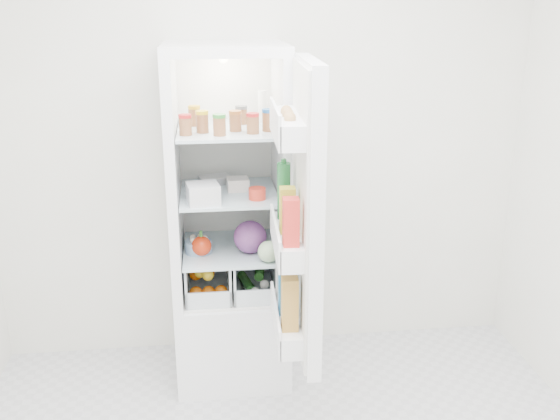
{
  "coord_description": "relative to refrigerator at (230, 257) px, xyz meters",
  "views": [
    {
      "loc": [
        -0.3,
        -1.9,
        1.99
      ],
      "look_at": [
        0.04,
        0.95,
        1.03
      ],
      "focal_mm": 40.0,
      "sensor_mm": 36.0,
      "label": 1
    }
  ],
  "objects": [
    {
      "name": "tub_cream",
      "position": [
        0.05,
        -0.03,
        0.42
      ],
      "size": [
        0.12,
        0.12,
        0.06
      ],
      "primitive_type": "cube",
      "rotation": [
        0.0,
        0.0,
        0.06
      ],
      "color": "silver",
      "rests_on": "shelf_mid"
    },
    {
      "name": "shelf_mid",
      "position": [
        -0.0,
        -0.06,
        0.38
      ],
      "size": [
        0.49,
        0.53,
        0.02
      ],
      "primitive_type": "cube",
      "color": "silver",
      "rests_on": "refrigerator"
    },
    {
      "name": "veg_pile",
      "position": [
        0.13,
        -0.06,
        -0.1
      ],
      "size": [
        0.16,
        0.3,
        0.1
      ],
      "color": "#1F4C19",
      "rests_on": "refrigerator"
    },
    {
      "name": "room_walls",
      "position": [
        0.2,
        -1.25,
        0.93
      ],
      "size": [
        3.02,
        3.02,
        2.61
      ],
      "color": "silver",
      "rests_on": "ground"
    },
    {
      "name": "tub_white",
      "position": [
        -0.13,
        -0.24,
        0.44
      ],
      "size": [
        0.17,
        0.17,
        0.1
      ],
      "primitive_type": "cube",
      "rotation": [
        0.0,
        0.0,
        0.15
      ],
      "color": "silver",
      "rests_on": "shelf_mid"
    },
    {
      "name": "bell_pepper",
      "position": [
        -0.15,
        -0.15,
        0.13
      ],
      "size": [
        0.1,
        0.1,
        0.1
      ],
      "primitive_type": "sphere",
      "color": "red",
      "rests_on": "shelf_low"
    },
    {
      "name": "refrigerator",
      "position": [
        0.0,
        0.0,
        0.0
      ],
      "size": [
        0.6,
        0.6,
        1.8
      ],
      "color": "white",
      "rests_on": "ground"
    },
    {
      "name": "squeeze_bottle",
      "position": [
        0.19,
        0.08,
        0.81
      ],
      "size": [
        0.05,
        0.05,
        0.17
      ],
      "primitive_type": "cylinder",
      "rotation": [
        0.0,
        0.0,
        0.05
      ],
      "color": "white",
      "rests_on": "shelf_top"
    },
    {
      "name": "crisper_left",
      "position": [
        -0.12,
        -0.06,
        -0.06
      ],
      "size": [
        0.23,
        0.46,
        0.22
      ],
      "primitive_type": null,
      "color": "silver",
      "rests_on": "refrigerator"
    },
    {
      "name": "fridge_door",
      "position": [
        0.29,
        -0.64,
        0.43
      ],
      "size": [
        0.19,
        0.6,
        1.3
      ],
      "rotation": [
        0.0,
        0.0,
        1.53
      ],
      "color": "white",
      "rests_on": "refrigerator"
    },
    {
      "name": "salad_bag",
      "position": [
        0.18,
        -0.27,
        0.14
      ],
      "size": [
        0.11,
        0.11,
        0.11
      ],
      "primitive_type": "sphere",
      "color": "#A8C695",
      "rests_on": "shelf_low"
    },
    {
      "name": "shelf_top",
      "position": [
        -0.0,
        -0.06,
        0.71
      ],
      "size": [
        0.49,
        0.53,
        0.02
      ],
      "primitive_type": "cube",
      "color": "silver",
      "rests_on": "refrigerator"
    },
    {
      "name": "red_cabbage",
      "position": [
        0.1,
        -0.14,
        0.17
      ],
      "size": [
        0.17,
        0.17,
        0.17
      ],
      "primitive_type": "sphere",
      "color": "#551D55",
      "rests_on": "shelf_low"
    },
    {
      "name": "tin_red",
      "position": [
        0.14,
        -0.2,
        0.42
      ],
      "size": [
        0.11,
        0.11,
        0.06
      ],
      "primitive_type": "cylinder",
      "rotation": [
        0.0,
        0.0,
        -0.39
      ],
      "color": "red",
      "rests_on": "shelf_mid"
    },
    {
      "name": "crisper_right",
      "position": [
        0.12,
        -0.06,
        -0.06
      ],
      "size": [
        0.23,
        0.46,
        0.22
      ],
      "primitive_type": null,
      "color": "silver",
      "rests_on": "refrigerator"
    },
    {
      "name": "shelf_low",
      "position": [
        -0.0,
        -0.06,
        0.07
      ],
      "size": [
        0.49,
        0.53,
        0.01
      ],
      "primitive_type": "cube",
      "color": "silver",
      "rests_on": "refrigerator"
    },
    {
      "name": "condiment_jars",
      "position": [
        -0.01,
        -0.12,
        0.76
      ],
      "size": [
        0.46,
        0.34,
        0.08
      ],
      "color": "#B21919",
      "rests_on": "shelf_top"
    },
    {
      "name": "foil_tray",
      "position": [
        -0.07,
        0.11,
        0.41
      ],
      "size": [
        0.18,
        0.15,
        0.04
      ],
      "primitive_type": "cube",
      "rotation": [
        0.0,
        0.0,
        0.22
      ],
      "color": "silver",
      "rests_on": "shelf_mid"
    },
    {
      "name": "citrus_pile",
      "position": [
        -0.13,
        -0.12,
        -0.07
      ],
      "size": [
        0.2,
        0.24,
        0.16
      ],
      "color": "#DD580B",
      "rests_on": "refrigerator"
    },
    {
      "name": "mushroom_bowl",
      "position": [
        -0.17,
        -0.11,
        0.11
      ],
      "size": [
        0.16,
        0.16,
        0.07
      ],
      "primitive_type": "cylinder",
      "rotation": [
        0.0,
        0.0,
        -0.12
      ],
      "color": "#83A2C3",
      "rests_on": "shelf_low"
    }
  ]
}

